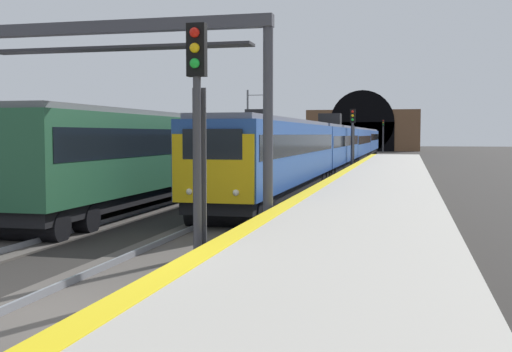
% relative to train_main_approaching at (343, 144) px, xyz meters
% --- Properties ---
extents(ground_plane, '(320.00, 320.00, 0.00)m').
position_rel_train_main_approaching_xyz_m(ground_plane, '(-49.57, -0.00, -2.17)').
color(ground_plane, '#282623').
extents(platform_right, '(112.00, 4.67, 1.08)m').
position_rel_train_main_approaching_xyz_m(platform_right, '(-49.57, -4.60, -1.63)').
color(platform_right, '#ADA89E').
rests_on(platform_right, ground_plane).
extents(platform_right_edge_strip, '(112.00, 0.50, 0.01)m').
position_rel_train_main_approaching_xyz_m(platform_right_edge_strip, '(-49.57, -2.52, -1.08)').
color(platform_right_edge_strip, yellow).
rests_on(platform_right_edge_strip, platform_right).
extents(track_main_line, '(160.00, 2.92, 0.21)m').
position_rel_train_main_approaching_xyz_m(track_main_line, '(-49.57, -0.00, -2.13)').
color(track_main_line, '#4C4742').
rests_on(track_main_line, ground_plane).
extents(train_main_approaching, '(80.67, 2.80, 4.67)m').
position_rel_train_main_approaching_xyz_m(train_main_approaching, '(0.00, 0.00, 0.00)').
color(train_main_approaching, '#264C99').
rests_on(train_main_approaching, ground_plane).
extents(train_adjacent_platform, '(40.57, 2.88, 4.90)m').
position_rel_train_main_approaching_xyz_m(train_adjacent_platform, '(-23.70, 4.86, 0.15)').
color(train_adjacent_platform, '#235638').
rests_on(train_adjacent_platform, ground_plane).
extents(railway_signal_near, '(0.39, 0.38, 5.29)m').
position_rel_train_main_approaching_xyz_m(railway_signal_near, '(-46.92, -1.76, 1.03)').
color(railway_signal_near, '#38383D').
rests_on(railway_signal_near, ground_plane).
extents(railway_signal_mid, '(0.39, 0.38, 4.99)m').
position_rel_train_main_approaching_xyz_m(railway_signal_mid, '(-10.47, -1.76, 0.86)').
color(railway_signal_mid, '#4C4C54').
rests_on(railway_signal_mid, ground_plane).
extents(railway_signal_far, '(0.39, 0.38, 5.50)m').
position_rel_train_main_approaching_xyz_m(railway_signal_far, '(49.03, -1.76, 1.15)').
color(railway_signal_far, '#38383D').
rests_on(railway_signal_far, ground_plane).
extents(overhead_signal_gantry, '(0.70, 9.27, 6.40)m').
position_rel_train_main_approaching_xyz_m(overhead_signal_gantry, '(-41.71, 2.43, 2.77)').
color(overhead_signal_gantry, '#3F3F47').
rests_on(overhead_signal_gantry, ground_plane).
extents(tunnel_portal, '(2.67, 20.73, 11.61)m').
position_rel_train_main_approaching_xyz_m(tunnel_portal, '(60.38, 2.43, 1.66)').
color(tunnel_portal, brown).
rests_on(tunnel_portal, ground_plane).
extents(catenary_mast_far, '(0.22, 2.06, 8.17)m').
position_rel_train_main_approaching_xyz_m(catenary_mast_far, '(12.44, 12.17, 2.02)').
color(catenary_mast_far, '#595B60').
rests_on(catenary_mast_far, ground_plane).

